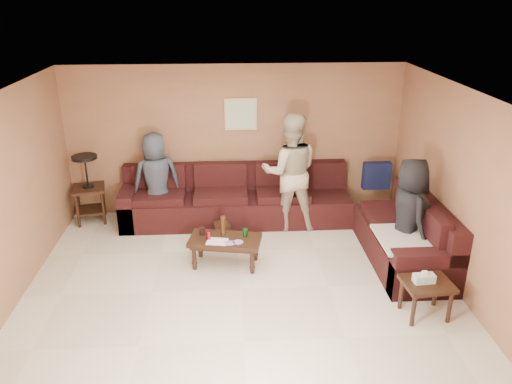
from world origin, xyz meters
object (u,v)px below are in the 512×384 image
(sectional_sofa, at_px, (290,215))
(side_table_right, at_px, (426,286))
(waste_bin, at_px, (222,232))
(end_table_left, at_px, (88,187))
(person_middle, at_px, (290,172))
(person_left, at_px, (157,180))
(coffee_table, at_px, (225,242))
(person_right, at_px, (408,215))

(sectional_sofa, xyz_separation_m, side_table_right, (1.32, -2.19, 0.07))
(sectional_sofa, xyz_separation_m, waste_bin, (-1.06, -0.14, -0.18))
(end_table_left, distance_m, side_table_right, 5.37)
(person_middle, bearing_deg, end_table_left, -5.19)
(person_left, xyz_separation_m, person_middle, (2.10, -0.22, 0.16))
(side_table_right, height_order, person_middle, person_middle)
(waste_bin, distance_m, person_middle, 1.41)
(coffee_table, relative_size, person_right, 0.66)
(coffee_table, bearing_deg, waste_bin, 93.76)
(sectional_sofa, bearing_deg, waste_bin, -172.60)
(person_right, bearing_deg, person_middle, 38.87)
(person_middle, bearing_deg, waste_bin, 23.18)
(end_table_left, xyz_separation_m, person_right, (4.65, -1.78, 0.20))
(coffee_table, bearing_deg, end_table_left, 144.76)
(end_table_left, height_order, side_table_right, end_table_left)
(sectional_sofa, height_order, person_right, person_right)
(waste_bin, height_order, person_right, person_right)
(end_table_left, distance_m, person_middle, 3.28)
(waste_bin, relative_size, person_right, 0.18)
(sectional_sofa, xyz_separation_m, coffee_table, (-1.01, -0.87, 0.02))
(sectional_sofa, relative_size, waste_bin, 16.50)
(person_middle, bearing_deg, side_table_right, 119.28)
(side_table_right, distance_m, person_right, 1.17)
(person_left, relative_size, person_right, 0.97)
(end_table_left, bearing_deg, coffee_table, -35.24)
(end_table_left, bearing_deg, person_right, -20.93)
(coffee_table, bearing_deg, person_right, -5.20)
(side_table_right, relative_size, person_middle, 0.32)
(side_table_right, distance_m, person_middle, 2.85)
(end_table_left, bearing_deg, waste_bin, -20.81)
(side_table_right, relative_size, person_right, 0.38)
(person_left, distance_m, person_middle, 2.12)
(person_middle, xyz_separation_m, person_right, (1.41, -1.38, -0.14))
(sectional_sofa, relative_size, person_left, 3.03)
(sectional_sofa, xyz_separation_m, end_table_left, (-3.21, 0.68, 0.27))
(coffee_table, xyz_separation_m, person_left, (-1.07, 1.38, 0.42))
(waste_bin, bearing_deg, person_left, 147.83)
(coffee_table, distance_m, side_table_right, 2.67)
(end_table_left, distance_m, waste_bin, 2.35)
(person_left, bearing_deg, sectional_sofa, 151.95)
(person_left, distance_m, person_right, 3.87)
(end_table_left, distance_m, person_left, 1.16)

